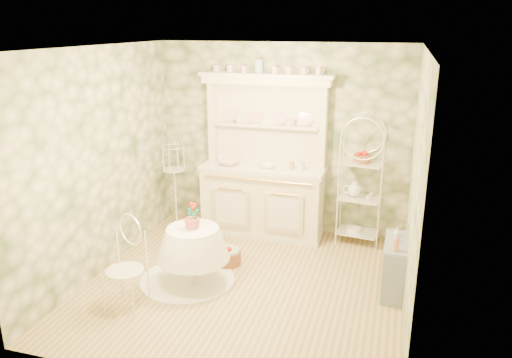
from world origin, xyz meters
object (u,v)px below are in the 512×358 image
(round_table, at_px, (194,254))
(birdcage_stand, at_px, (175,184))
(kitchen_dresser, at_px, (263,157))
(side_shelf, at_px, (394,266))
(bakers_rack, at_px, (361,184))
(floor_basket, at_px, (228,255))
(cafe_chair, at_px, (125,268))

(round_table, height_order, birdcage_stand, birdcage_stand)
(kitchen_dresser, bearing_deg, birdcage_stand, -172.09)
(kitchen_dresser, xyz_separation_m, birdcage_stand, (-1.28, -0.18, -0.46))
(side_shelf, xyz_separation_m, birdcage_stand, (-3.16, 1.00, 0.38))
(side_shelf, bearing_deg, bakers_rack, 117.52)
(side_shelf, xyz_separation_m, floor_basket, (-2.04, 0.09, -0.19))
(kitchen_dresser, xyz_separation_m, floor_basket, (-0.16, -1.08, -1.02))
(side_shelf, height_order, round_table, round_table)
(kitchen_dresser, height_order, cafe_chair, kitchen_dresser)
(cafe_chair, xyz_separation_m, floor_basket, (0.69, 1.28, -0.35))
(round_table, bearing_deg, floor_basket, 71.87)
(side_shelf, height_order, cafe_chair, cafe_chair)
(bakers_rack, height_order, floor_basket, bakers_rack)
(cafe_chair, bearing_deg, round_table, 75.65)
(kitchen_dresser, distance_m, floor_basket, 1.50)
(kitchen_dresser, height_order, side_shelf, kitchen_dresser)
(side_shelf, relative_size, floor_basket, 1.94)
(side_shelf, distance_m, floor_basket, 2.05)
(kitchen_dresser, height_order, round_table, kitchen_dresser)
(side_shelf, bearing_deg, floor_basket, -177.71)
(bakers_rack, height_order, side_shelf, bakers_rack)
(kitchen_dresser, bearing_deg, floor_basket, -98.36)
(round_table, relative_size, cafe_chair, 0.82)
(birdcage_stand, bearing_deg, kitchen_dresser, 7.91)
(kitchen_dresser, relative_size, birdcage_stand, 1.67)
(bakers_rack, bearing_deg, cafe_chair, -124.32)
(round_table, height_order, cafe_chair, cafe_chair)
(side_shelf, xyz_separation_m, cafe_chair, (-2.73, -1.19, 0.17))
(cafe_chair, distance_m, birdcage_stand, 2.24)
(kitchen_dresser, relative_size, floor_basket, 6.15)
(cafe_chair, relative_size, birdcage_stand, 0.69)
(bakers_rack, distance_m, cafe_chair, 3.31)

